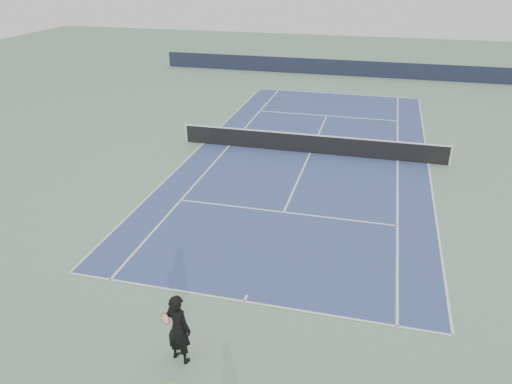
# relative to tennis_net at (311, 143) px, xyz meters

# --- Properties ---
(ground) EXTENTS (80.00, 80.00, 0.00)m
(ground) POSITION_rel_tennis_net_xyz_m (0.00, 0.00, -0.50)
(ground) COLOR gray
(court_surface) EXTENTS (10.97, 23.77, 0.01)m
(court_surface) POSITION_rel_tennis_net_xyz_m (0.00, 0.00, -0.50)
(court_surface) COLOR #364A81
(court_surface) RESTS_ON ground
(tennis_net) EXTENTS (12.90, 0.10, 1.07)m
(tennis_net) POSITION_rel_tennis_net_xyz_m (0.00, 0.00, 0.00)
(tennis_net) COLOR silver
(tennis_net) RESTS_ON ground
(windscreen_far) EXTENTS (30.00, 0.25, 1.20)m
(windscreen_far) POSITION_rel_tennis_net_xyz_m (0.00, 17.88, 0.10)
(windscreen_far) COLOR black
(windscreen_far) RESTS_ON ground
(tennis_player) EXTENTS (0.86, 0.68, 1.84)m
(tennis_player) POSITION_rel_tennis_net_xyz_m (-0.87, -14.34, 0.42)
(tennis_player) COLOR black
(tennis_player) RESTS_ON ground
(tennis_ball) EXTENTS (0.07, 0.07, 0.07)m
(tennis_ball) POSITION_rel_tennis_net_xyz_m (-0.78, -15.14, -0.47)
(tennis_ball) COLOR #CBD92C
(tennis_ball) RESTS_ON ground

